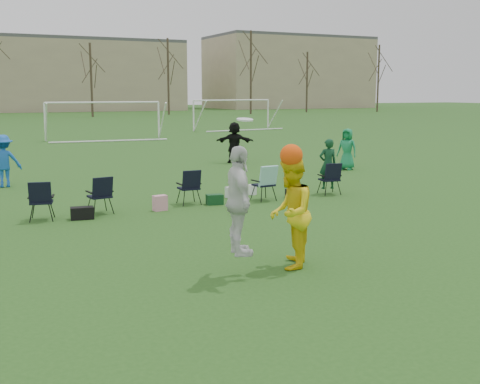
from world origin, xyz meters
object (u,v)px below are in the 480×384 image
fielder_green_far (347,149)px  fielder_black (234,142)px  center_contest (272,207)px  goal_right (232,106)px  goal_mid (103,110)px  fielder_blue (4,161)px

fielder_green_far → fielder_black: 5.10m
fielder_black → center_contest: size_ratio=0.67×
center_contest → fielder_black: bearing=67.2°
center_contest → goal_right: size_ratio=0.36×
fielder_black → fielder_green_far: bearing=156.3°
goal_mid → goal_right: (12.00, 6.00, 0.00)m
center_contest → goal_right: (16.14, 36.39, 0.80)m
goal_right → fielder_blue: bearing=-136.6°
fielder_green_far → fielder_black: (-3.03, 4.10, 0.07)m
fielder_green_far → goal_mid: size_ratio=0.22×
center_contest → goal_mid: bearing=82.2°
fielder_green_far → goal_mid: goal_mid is taller
fielder_green_far → goal_mid: bearing=161.9°
goal_right → fielder_green_far: bearing=-112.9°
fielder_black → goal_right: size_ratio=0.24×
goal_mid → fielder_black: bearing=-78.1°
goal_mid → fielder_blue: bearing=-108.2°
fielder_black → goal_right: bearing=-84.8°
fielder_black → center_contest: center_contest is taller
fielder_blue → center_contest: (3.39, -11.96, 0.27)m
fielder_blue → fielder_green_far: size_ratio=1.04×
fielder_green_far → fielder_blue: bearing=-128.0°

